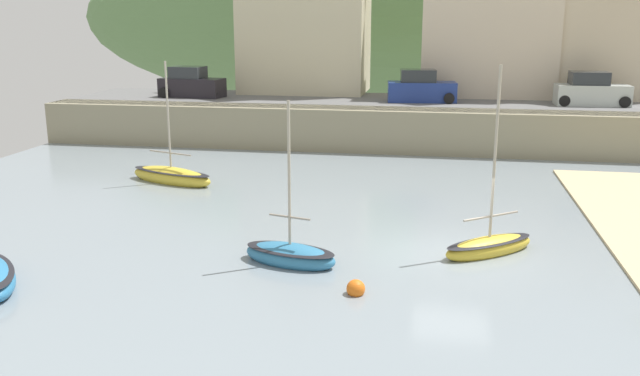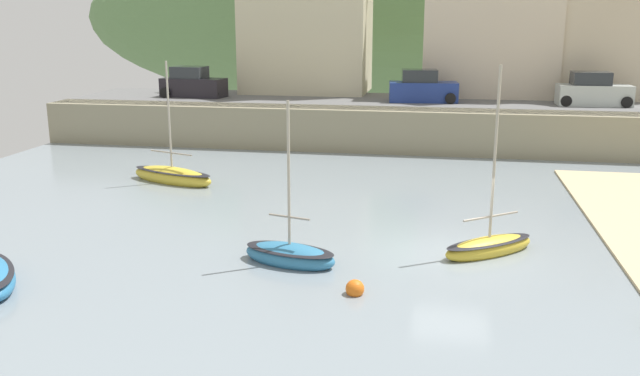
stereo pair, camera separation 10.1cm
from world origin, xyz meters
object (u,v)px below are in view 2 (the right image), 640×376
Objects in this scene: sailboat_nearest_shore at (489,245)px; sailboat_far_left at (172,176)px; waterfront_building_left at (307,3)px; motorboat_with_cabin at (290,254)px; waterfront_building_right at (608,24)px; parked_car_by_wall at (422,89)px; mooring_buoy at (355,289)px; waterfront_building_centre at (492,7)px; parked_car_end_of_row at (593,92)px; parked_car_near_slipway at (193,84)px.

sailboat_nearest_shore reaches higher than sailboat_far_left.
motorboat_with_cabin is (4.87, -26.94, -8.06)m from waterfront_building_left.
sailboat_far_left is at bearing -141.49° from waterfront_building_right.
waterfront_building_right is 12.72m from parked_car_by_wall.
waterfront_building_centre is at bearing 80.26° from mooring_buoy.
parked_car_end_of_row is at bearing 66.30° from mooring_buoy.
parked_car_near_slipway is (-25.99, -4.50, -3.81)m from waterfront_building_right.
waterfront_building_left is 1.89× the size of sailboat_nearest_shore.
waterfront_building_right reaches higher than mooring_buoy.
parked_car_near_slipway is at bearing 119.47° from mooring_buoy.
parked_car_near_slipway is (-18.82, -4.50, -4.86)m from waterfront_building_centre.
waterfront_building_centre is at bearing 140.49° from parked_car_end_of_row.
parked_car_by_wall and parked_car_end_of_row have the same top height.
waterfront_building_right reaches higher than parked_car_near_slipway.
waterfront_building_centre is 2.63× the size of parked_car_by_wall.
waterfront_building_right is 29.09m from sailboat_far_left.
sailboat_nearest_shore is at bearing -66.24° from waterfront_building_left.
sailboat_far_left is 15.13m from mooring_buoy.
waterfront_building_right is at bearing 16.49° from parked_car_near_slipway.
waterfront_building_left is 10.56m from parked_car_by_wall.
sailboat_nearest_shore is 6.43m from motorboat_with_cabin.
parked_car_end_of_row is (17.92, -4.50, -5.13)m from waterfront_building_left.
sailboat_nearest_shore is 1.49× the size of parked_car_end_of_row.
sailboat_nearest_shore is (10.99, -24.97, -8.05)m from waterfront_building_left.
parked_car_end_of_row reaches higher than mooring_buoy.
motorboat_with_cabin is at bearing -56.13° from parked_car_near_slipway.
waterfront_building_centre reaches higher than parked_car_near_slipway.
mooring_buoy is (-10.75, -24.49, -3.05)m from parked_car_end_of_row.
parked_car_near_slipway is (-11.53, 22.44, 2.93)m from motorboat_with_cabin.
sailboat_far_left is 11.01× the size of mooring_buoy.
waterfront_building_left is 12.16m from waterfront_building_centre.
sailboat_nearest_shore is (-8.34, -24.97, -6.73)m from waterfront_building_right.
parked_car_near_slipway is at bearing 174.18° from parked_car_by_wall.
parked_car_end_of_row is (20.74, 13.12, 2.90)m from sailboat_far_left.
sailboat_far_left is 13.98m from parked_car_near_slipway.
waterfront_building_left is at bearing 40.71° from parked_car_near_slipway.
mooring_buoy is at bearing -53.86° from parked_car_near_slipway.
waterfront_building_right is 1.74× the size of motorboat_with_cabin.
parked_car_near_slipway is at bearing 92.72° from sailboat_nearest_shore.
motorboat_with_cabin is 10.02× the size of mooring_buoy.
sailboat_far_left is 1.35× the size of parked_car_by_wall.
sailboat_far_left is at bearing -99.07° from waterfront_building_left.
motorboat_with_cabin is (-7.28, -26.94, -7.79)m from waterfront_building_centre.
waterfront_building_right is (19.33, 0.00, -1.32)m from waterfront_building_left.
sailboat_far_left is at bearing 131.33° from mooring_buoy.
waterfront_building_left is at bearing 103.91° from mooring_buoy.
parked_car_end_of_row is (6.93, 20.47, 2.92)m from sailboat_nearest_shore.
motorboat_with_cabin is (7.69, -9.31, -0.03)m from sailboat_far_left.
sailboat_nearest_shore reaches higher than parked_car_near_slipway.
waterfront_building_right is at bearing 0.00° from waterfront_building_left.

